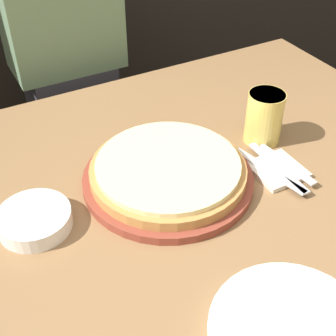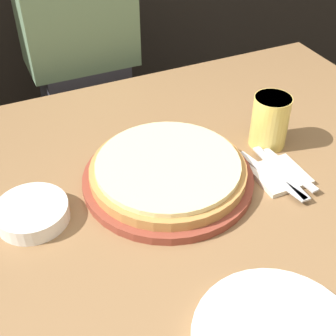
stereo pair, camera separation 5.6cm
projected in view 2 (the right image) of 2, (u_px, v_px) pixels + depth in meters
The scene contains 9 objects.
dining_table at pixel (175, 299), 1.23m from camera, with size 1.45×1.09×0.72m.
pizza_on_board at pixel (168, 173), 1.03m from camera, with size 0.38×0.38×0.06m.
beer_glass at pixel (270, 119), 1.11m from camera, with size 0.09×0.09×0.13m.
side_bowl at pixel (32, 213), 0.94m from camera, with size 0.15×0.15×0.04m.
napkin_stack at pixel (279, 175), 1.05m from camera, with size 0.11×0.11×0.01m.
fork at pixel (271, 175), 1.04m from camera, with size 0.06×0.20×0.00m.
dinner_knife at pixel (280, 172), 1.05m from camera, with size 0.02×0.20×0.00m.
spoon at pixel (289, 169), 1.05m from camera, with size 0.03×0.17×0.00m.
diner_person at pixel (84, 80), 1.58m from camera, with size 0.34×0.20×1.29m.
Camera 2 is at (-0.32, -0.66, 1.40)m, focal length 50.00 mm.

